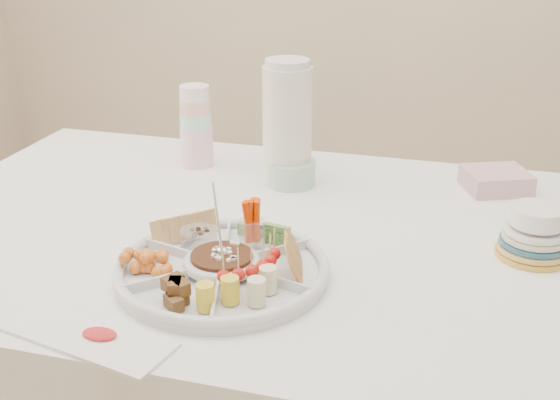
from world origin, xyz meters
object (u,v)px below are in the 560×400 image
(dining_table, at_px, (256,377))
(plate_stack, at_px, (534,235))
(party_tray, at_px, (222,266))
(thermos, at_px, (287,121))

(dining_table, xyz_separation_m, plate_stack, (0.55, 0.02, 0.42))
(party_tray, distance_m, plate_stack, 0.59)
(thermos, bearing_deg, plate_stack, -24.39)
(plate_stack, bearing_deg, party_tray, -156.41)
(party_tray, bearing_deg, plate_stack, 23.59)
(party_tray, height_order, plate_stack, plate_stack)
(party_tray, bearing_deg, thermos, 91.25)
(dining_table, relative_size, plate_stack, 11.04)
(dining_table, height_order, party_tray, party_tray)
(party_tray, xyz_separation_m, thermos, (-0.01, 0.49, 0.13))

